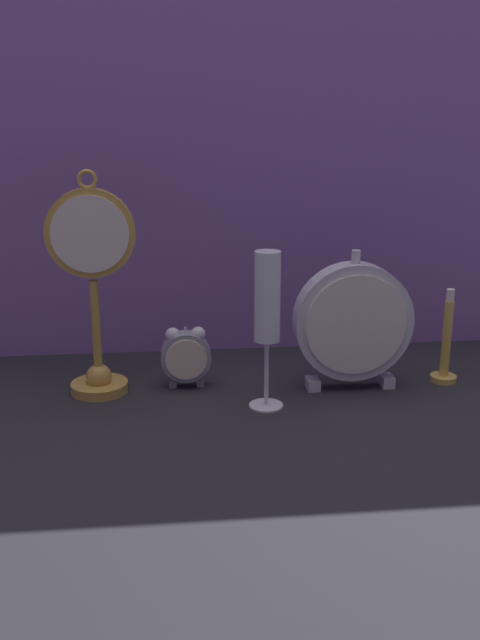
{
  "coord_description": "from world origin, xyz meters",
  "views": [
    {
      "loc": [
        -0.11,
        -0.95,
        0.44
      ],
      "look_at": [
        0.0,
        0.08,
        0.13
      ],
      "focal_mm": 40.0,
      "sensor_mm": 36.0,
      "label": 1
    }
  ],
  "objects_px": {
    "alarm_clock_twin_bell": "(186,354)",
    "champagne_flute": "(267,308)",
    "mantel_clock_silver": "(353,322)",
    "pocket_watch_on_stand": "(94,288)",
    "brass_candlestick": "(446,351)"
  },
  "relations": [
    {
      "from": "mantel_clock_silver",
      "to": "alarm_clock_twin_bell",
      "type": "bearing_deg",
      "value": 173.09
    },
    {
      "from": "pocket_watch_on_stand",
      "to": "brass_candlestick",
      "type": "height_order",
      "value": "pocket_watch_on_stand"
    },
    {
      "from": "alarm_clock_twin_bell",
      "to": "pocket_watch_on_stand",
      "type": "bearing_deg",
      "value": -177.33
    },
    {
      "from": "mantel_clock_silver",
      "to": "champagne_flute",
      "type": "xyz_separation_m",
      "value": [
        -0.15,
        -0.06,
        0.04
      ]
    },
    {
      "from": "alarm_clock_twin_bell",
      "to": "champagne_flute",
      "type": "height_order",
      "value": "champagne_flute"
    },
    {
      "from": "champagne_flute",
      "to": "brass_candlestick",
      "type": "bearing_deg",
      "value": 13.38
    },
    {
      "from": "pocket_watch_on_stand",
      "to": "champagne_flute",
      "type": "distance_m",
      "value": 0.27
    },
    {
      "from": "mantel_clock_silver",
      "to": "pocket_watch_on_stand",
      "type": "bearing_deg",
      "value": 176.38
    },
    {
      "from": "pocket_watch_on_stand",
      "to": "champagne_flute",
      "type": "relative_size",
      "value": 1.46
    },
    {
      "from": "alarm_clock_twin_bell",
      "to": "brass_candlestick",
      "type": "bearing_deg",
      "value": -2.57
    },
    {
      "from": "pocket_watch_on_stand",
      "to": "alarm_clock_twin_bell",
      "type": "bearing_deg",
      "value": 2.67
    },
    {
      "from": "alarm_clock_twin_bell",
      "to": "champagne_flute",
      "type": "distance_m",
      "value": 0.18
    },
    {
      "from": "brass_candlestick",
      "to": "mantel_clock_silver",
      "type": "bearing_deg",
      "value": -175.46
    },
    {
      "from": "pocket_watch_on_stand",
      "to": "alarm_clock_twin_bell",
      "type": "distance_m",
      "value": 0.18
    },
    {
      "from": "pocket_watch_on_stand",
      "to": "brass_candlestick",
      "type": "xyz_separation_m",
      "value": [
        0.57,
        -0.01,
        -0.12
      ]
    }
  ]
}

